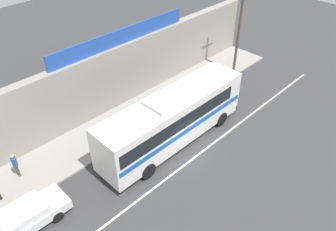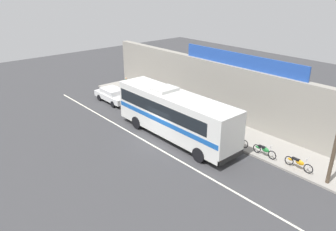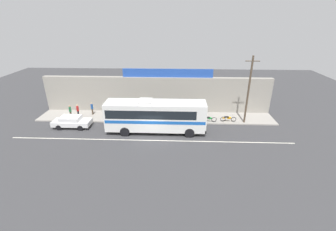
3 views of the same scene
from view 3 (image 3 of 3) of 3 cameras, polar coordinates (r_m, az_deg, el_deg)
The scene contains 14 objects.
ground_plane at distance 25.62m, azimuth -4.06°, elevation -5.20°, with size 70.00×70.00×0.00m, color #3A3A3D.
sidewalk_slab at distance 30.24m, azimuth -3.03°, elevation -0.38°, with size 30.00×3.60×0.14m, color gray.
storefront_facade at distance 31.41m, azimuth -2.76°, elevation 5.09°, with size 30.00×0.70×4.80m, color gray.
storefront_billboard at distance 30.52m, azimuth -0.10°, elevation 10.33°, with size 11.66×0.12×1.10m, color #234CAD.
road_center_stripe at distance 24.93m, azimuth -4.26°, elevation -6.07°, with size 30.00×0.14×0.01m, color silver.
intercity_bus at distance 25.83m, azimuth -3.19°, elevation 0.15°, with size 11.02×2.64×3.78m.
parked_car at distance 29.62m, azimuth -22.47°, elevation -1.35°, with size 4.36×1.84×1.37m.
utility_pole at distance 28.69m, azimuth 19.09°, elevation 5.99°, with size 1.60×0.22×8.02m.
motorcycle_purple at distance 28.95m, azimuth 9.96°, elevation -0.77°, with size 1.82×0.56×0.94m.
motorcycle_blue at distance 29.55m, azimuth 14.47°, elevation -0.68°, with size 1.92×0.56×0.94m.
motorcycle_orange at distance 28.69m, azimuth 5.53°, elevation -0.75°, with size 1.89×0.56×0.94m.
pedestrian_near_shop at distance 32.03m, azimuth -18.08°, elevation 1.86°, with size 0.30×0.48×1.68m.
pedestrian_by_curb at distance 31.82m, azimuth -21.19°, elevation 1.33°, with size 0.30×0.48×1.72m.
pedestrian_far_right at distance 32.01m, azimuth -22.79°, elevation 1.14°, with size 0.30×0.48×1.68m.
Camera 3 is at (2.72, -22.36, 12.22)m, focal length 24.95 mm.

